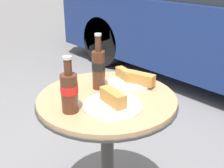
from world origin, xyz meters
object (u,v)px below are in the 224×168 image
Objects in this scene: lunch_plate_near at (113,103)px; lunch_plate_far at (132,80)px; bistro_table at (107,135)px; cola_bottle_left at (99,67)px; cola_bottle_right at (69,91)px.

lunch_plate_near reaches higher than lunch_plate_far.
bistro_table is 0.32m from cola_bottle_left.
cola_bottle_right reaches higher than lunch_plate_far.
lunch_plate_far is (-0.12, 0.23, 0.00)m from lunch_plate_near.
lunch_plate_far is (0.07, 0.15, -0.08)m from cola_bottle_left.
cola_bottle_right reaches higher than lunch_plate_near.
cola_bottle_left is 0.22m from lunch_plate_near.
lunch_plate_far is at bearing 94.10° from cola_bottle_right.
cola_bottle_right is 0.19m from lunch_plate_near.
lunch_plate_far is at bearing 64.49° from cola_bottle_left.
bistro_table is 2.87× the size of lunch_plate_near.
lunch_plate_near is at bearing -63.44° from lunch_plate_far.
cola_bottle_right is (0.01, -0.20, 0.29)m from bistro_table.
bistro_table is 3.08× the size of cola_bottle_right.
cola_bottle_left is at bearing 113.19° from cola_bottle_right.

